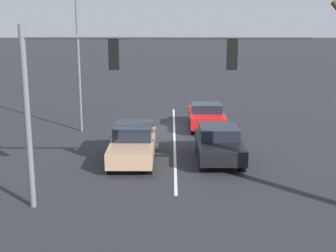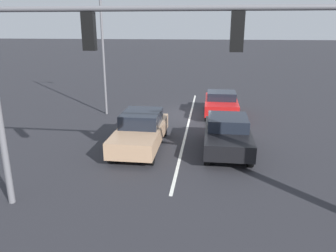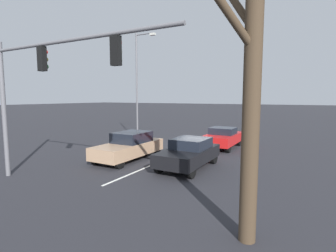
# 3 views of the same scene
# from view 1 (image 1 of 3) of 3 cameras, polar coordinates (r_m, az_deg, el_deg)

# --- Properties ---
(ground_plane) EXTENTS (240.00, 240.00, 0.00)m
(ground_plane) POSITION_cam_1_polar(r_m,az_deg,el_deg) (26.58, 0.76, -0.46)
(ground_plane) COLOR #28282D
(lane_stripe_left_divider) EXTENTS (0.12, 16.06, 0.01)m
(lane_stripe_left_divider) POSITION_cam_1_polar(r_m,az_deg,el_deg) (24.61, 0.79, -1.57)
(lane_stripe_left_divider) COLOR silver
(lane_stripe_left_divider) RESTS_ON ground_plane
(car_black_leftlane_front) EXTENTS (1.92, 4.24, 1.50)m
(car_black_leftlane_front) POSITION_cam_1_polar(r_m,az_deg,el_deg) (20.90, 6.22, -2.10)
(car_black_leftlane_front) COLOR black
(car_black_leftlane_front) RESTS_ON ground_plane
(car_tan_midlane_front) EXTENTS (1.88, 4.74, 1.58)m
(car_tan_midlane_front) POSITION_cam_1_polar(r_m,az_deg,el_deg) (20.87, -4.27, -2.08)
(car_tan_midlane_front) COLOR tan
(car_tan_midlane_front) RESTS_ON ground_plane
(car_red_leftlane_second) EXTENTS (1.91, 4.05, 1.47)m
(car_red_leftlane_second) POSITION_cam_1_polar(r_m,az_deg,el_deg) (26.76, 4.70, 1.26)
(car_red_leftlane_second) COLOR red
(car_red_leftlane_second) RESTS_ON ground_plane
(traffic_signal_gantry) EXTENTS (9.13, 0.37, 6.04)m
(traffic_signal_gantry) POSITION_cam_1_polar(r_m,az_deg,el_deg) (15.01, -6.93, 6.05)
(traffic_signal_gantry) COLOR slate
(traffic_signal_gantry) RESTS_ON ground_plane
(street_lamp_right_shoulder) EXTENTS (1.84, 0.24, 8.67)m
(street_lamp_right_shoulder) POSITION_cam_1_polar(r_m,az_deg,el_deg) (26.02, -10.54, 10.04)
(street_lamp_right_shoulder) COLOR slate
(street_lamp_right_shoulder) RESTS_ON ground_plane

